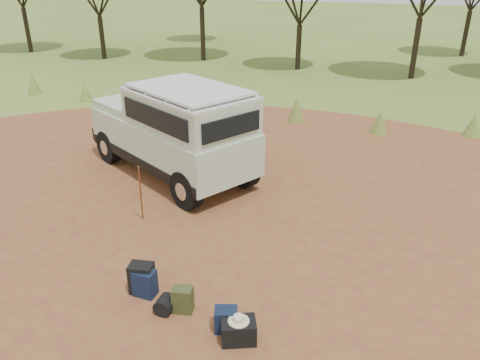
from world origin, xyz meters
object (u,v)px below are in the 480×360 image
(walking_staff, at_px, (141,194))
(hard_case, at_px, (239,331))
(backpack_black, at_px, (142,278))
(safari_vehicle, at_px, (175,132))
(backpack_navy, at_px, (145,283))
(duffel_navy, at_px, (226,320))
(backpack_olive, at_px, (183,300))

(walking_staff, distance_m, hard_case, 4.27)
(backpack_black, bearing_deg, safari_vehicle, 99.03)
(backpack_black, xyz_separation_m, backpack_navy, (0.09, -0.07, -0.03))
(backpack_navy, height_order, duffel_navy, backpack_navy)
(backpack_navy, relative_size, duffel_navy, 1.22)
(walking_staff, height_order, backpack_black, walking_staff)
(walking_staff, bearing_deg, duffel_navy, -76.42)
(walking_staff, distance_m, backpack_navy, 2.64)
(backpack_navy, distance_m, hard_case, 1.97)
(backpack_black, bearing_deg, backpack_navy, -45.33)
(backpack_navy, bearing_deg, backpack_black, 146.47)
(backpack_black, xyz_separation_m, backpack_olive, (0.90, -0.24, -0.05))
(walking_staff, bearing_deg, backpack_black, -95.72)
(duffel_navy, bearing_deg, backpack_olive, 148.89)
(safari_vehicle, height_order, backpack_olive, safari_vehicle)
(safari_vehicle, distance_m, backpack_black, 5.15)
(safari_vehicle, height_order, duffel_navy, safari_vehicle)
(backpack_navy, bearing_deg, walking_staff, 122.27)
(duffel_navy, xyz_separation_m, hard_case, (0.26, -0.15, -0.01))
(backpack_black, bearing_deg, hard_case, -26.12)
(backpack_black, distance_m, duffel_navy, 1.79)
(safari_vehicle, relative_size, backpack_olive, 12.11)
(backpack_black, bearing_deg, duffel_navy, -23.81)
(backpack_black, height_order, backpack_navy, backpack_black)
(backpack_olive, bearing_deg, safari_vehicle, 106.82)
(walking_staff, height_order, duffel_navy, walking_staff)
(backpack_navy, relative_size, backpack_olive, 1.07)
(backpack_olive, distance_m, duffel_navy, 0.86)
(safari_vehicle, height_order, backpack_black, safari_vehicle)
(safari_vehicle, distance_m, backpack_olive, 5.72)
(walking_staff, height_order, backpack_olive, walking_staff)
(backpack_olive, bearing_deg, hard_case, -27.23)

